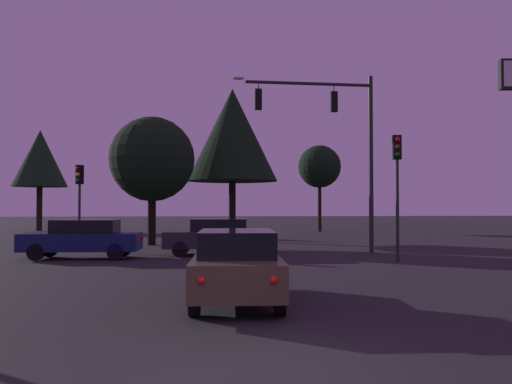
# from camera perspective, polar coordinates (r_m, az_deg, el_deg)

# --- Properties ---
(ground_plane) EXTENTS (168.00, 168.00, 0.00)m
(ground_plane) POSITION_cam_1_polar(r_m,az_deg,el_deg) (30.70, -4.65, -5.44)
(ground_plane) COLOR black
(ground_plane) RESTS_ON ground
(traffic_signal_mast_arm) EXTENTS (6.30, 0.50, 7.86)m
(traffic_signal_mast_arm) POSITION_cam_1_polar(r_m,az_deg,el_deg) (23.09, 8.72, 6.90)
(traffic_signal_mast_arm) COLOR #232326
(traffic_signal_mast_arm) RESTS_ON ground
(traffic_light_corner_left) EXTENTS (0.33, 0.37, 4.68)m
(traffic_light_corner_left) POSITION_cam_1_polar(r_m,az_deg,el_deg) (19.67, 15.41, 2.12)
(traffic_light_corner_left) COLOR #232326
(traffic_light_corner_left) RESTS_ON ground
(traffic_light_corner_right) EXTENTS (0.36, 0.39, 3.99)m
(traffic_light_corner_right) POSITION_cam_1_polar(r_m,az_deg,el_deg) (25.40, -19.02, 0.27)
(traffic_light_corner_right) COLOR #232326
(traffic_light_corner_right) RESTS_ON ground
(car_nearside_lane) EXTENTS (1.97, 4.33, 1.52)m
(car_nearside_lane) POSITION_cam_1_polar(r_m,az_deg,el_deg) (10.93, -2.17, -8.07)
(car_nearside_lane) COLOR #473828
(car_nearside_lane) RESTS_ON ground
(car_crossing_left) EXTENTS (4.34, 1.97, 1.52)m
(car_crossing_left) POSITION_cam_1_polar(r_m,az_deg,el_deg) (21.63, -4.48, -4.91)
(car_crossing_left) COLOR #232328
(car_crossing_left) RESTS_ON ground
(car_crossing_right) EXTENTS (4.59, 1.89, 1.52)m
(car_crossing_right) POSITION_cam_1_polar(r_m,az_deg,el_deg) (21.22, -18.68, -4.88)
(car_crossing_right) COLOR #0F1947
(car_crossing_right) RESTS_ON ground
(tree_behind_sign) EXTENTS (4.51, 4.51, 6.83)m
(tree_behind_sign) POSITION_cam_1_polar(r_m,az_deg,el_deg) (27.94, -11.46, 3.56)
(tree_behind_sign) COLOR black
(tree_behind_sign) RESTS_ON ground
(tree_left_far) EXTENTS (4.56, 4.56, 8.61)m
(tree_left_far) POSITION_cam_1_polar(r_m,az_deg,el_deg) (47.58, -22.86, 3.43)
(tree_left_far) COLOR black
(tree_left_far) RESTS_ON ground
(tree_center_horizon) EXTENTS (5.40, 5.40, 9.13)m
(tree_center_horizon) POSITION_cam_1_polar(r_m,az_deg,el_deg) (30.96, -2.64, 6.33)
(tree_center_horizon) COLOR black
(tree_center_horizon) RESTS_ON ground
(tree_right_cluster) EXTENTS (3.55, 3.55, 7.18)m
(tree_right_cluster) POSITION_cam_1_polar(r_m,az_deg,el_deg) (43.10, 7.06, 2.79)
(tree_right_cluster) COLOR black
(tree_right_cluster) RESTS_ON ground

